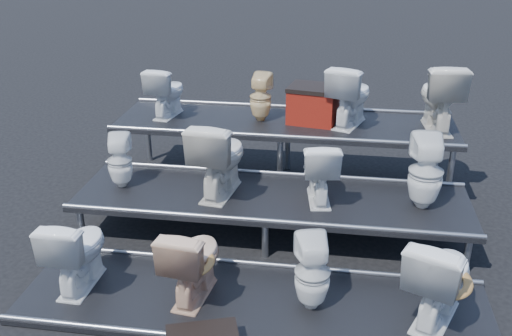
# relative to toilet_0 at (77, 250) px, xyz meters

# --- Properties ---
(ground) EXTENTS (80.00, 80.00, 0.00)m
(ground) POSITION_rel_toilet_0_xyz_m (1.62, 1.30, -0.43)
(ground) COLOR black
(ground) RESTS_ON ground
(tier_front) EXTENTS (4.20, 1.20, 0.06)m
(tier_front) POSITION_rel_toilet_0_xyz_m (1.62, 0.00, -0.40)
(tier_front) COLOR black
(tier_front) RESTS_ON ground
(tier_mid) EXTENTS (4.20, 1.20, 0.46)m
(tier_mid) POSITION_rel_toilet_0_xyz_m (1.62, 1.30, -0.20)
(tier_mid) COLOR black
(tier_mid) RESTS_ON ground
(tier_back) EXTENTS (4.20, 1.20, 0.86)m
(tier_back) POSITION_rel_toilet_0_xyz_m (1.62, 2.60, -0.00)
(tier_back) COLOR black
(tier_back) RESTS_ON ground
(toilet_0) EXTENTS (0.43, 0.74, 0.74)m
(toilet_0) POSITION_rel_toilet_0_xyz_m (0.00, 0.00, 0.00)
(toilet_0) COLOR white
(toilet_0) RESTS_ON tier_front
(toilet_1) EXTENTS (0.51, 0.77, 0.74)m
(toilet_1) POSITION_rel_toilet_0_xyz_m (1.08, 0.00, -0.00)
(toilet_1) COLOR #DFB18C
(toilet_1) RESTS_ON tier_front
(toilet_2) EXTENTS (0.38, 0.39, 0.69)m
(toilet_2) POSITION_rel_toilet_0_xyz_m (2.14, 0.00, -0.03)
(toilet_2) COLOR white
(toilet_2) RESTS_ON tier_front
(toilet_3) EXTENTS (0.75, 0.92, 0.82)m
(toilet_3) POSITION_rel_toilet_0_xyz_m (3.20, 0.00, 0.04)
(toilet_3) COLOR white
(toilet_3) RESTS_ON tier_front
(toilet_4) EXTENTS (0.32, 0.33, 0.60)m
(toilet_4) POSITION_rel_toilet_0_xyz_m (-0.06, 1.30, 0.33)
(toilet_4) COLOR white
(toilet_4) RESTS_ON tier_mid
(toilet_5) EXTENTS (0.58, 0.89, 0.85)m
(toilet_5) POSITION_rel_toilet_0_xyz_m (1.06, 1.30, 0.45)
(toilet_5) COLOR silver
(toilet_5) RESTS_ON tier_mid
(toilet_6) EXTENTS (0.47, 0.71, 0.68)m
(toilet_6) POSITION_rel_toilet_0_xyz_m (2.12, 1.30, 0.37)
(toilet_6) COLOR white
(toilet_6) RESTS_ON tier_mid
(toilet_7) EXTENTS (0.37, 0.38, 0.78)m
(toilet_7) POSITION_rel_toilet_0_xyz_m (3.19, 1.30, 0.42)
(toilet_7) COLOR white
(toilet_7) RESTS_ON tier_mid
(toilet_8) EXTENTS (0.46, 0.68, 0.64)m
(toilet_8) POSITION_rel_toilet_0_xyz_m (0.11, 2.60, 0.75)
(toilet_8) COLOR white
(toilet_8) RESTS_ON tier_back
(toilet_9) EXTENTS (0.30, 0.31, 0.60)m
(toilet_9) POSITION_rel_toilet_0_xyz_m (1.31, 2.60, 0.73)
(toilet_9) COLOR #F5D495
(toilet_9) RESTS_ON tier_back
(toilet_10) EXTENTS (0.65, 0.84, 0.76)m
(toilet_10) POSITION_rel_toilet_0_xyz_m (2.41, 2.60, 0.81)
(toilet_10) COLOR white
(toilet_10) RESTS_ON tier_back
(toilet_11) EXTENTS (0.52, 0.84, 0.82)m
(toilet_11) POSITION_rel_toilet_0_xyz_m (3.45, 2.60, 0.84)
(toilet_11) COLOR silver
(toilet_11) RESTS_ON tier_back
(red_crate) EXTENTS (0.64, 0.55, 0.41)m
(red_crate) POSITION_rel_toilet_0_xyz_m (1.96, 2.63, 0.63)
(red_crate) COLOR maroon
(red_crate) RESTS_ON tier_back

